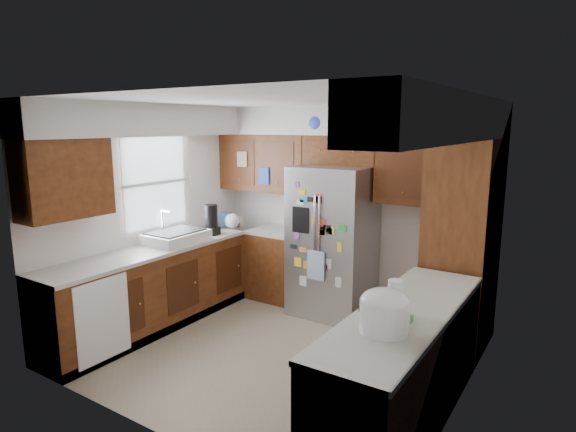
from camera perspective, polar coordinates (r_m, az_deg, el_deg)
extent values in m
plane|color=gray|center=(5.13, -1.39, -15.59)|extent=(3.60, 3.60, 0.00)
cube|color=white|center=(6.07, 7.12, 0.96)|extent=(3.60, 0.04, 2.50)
cube|color=white|center=(5.89, -16.05, 0.33)|extent=(0.04, 3.20, 2.50)
cube|color=white|center=(4.00, 20.40, -4.78)|extent=(0.04, 3.20, 2.50)
cube|color=white|center=(3.55, -16.32, -6.50)|extent=(3.60, 0.04, 2.50)
cube|color=white|center=(4.60, -1.53, 13.69)|extent=(3.60, 3.20, 0.02)
cube|color=silver|center=(5.81, 6.53, 11.20)|extent=(3.60, 0.38, 0.35)
cube|color=silver|center=(5.66, -15.34, 10.90)|extent=(0.38, 3.20, 0.35)
cube|color=silver|center=(3.91, 18.69, 10.93)|extent=(0.38, 3.20, 0.35)
cube|color=#3F1D0C|center=(6.43, -2.63, 6.31)|extent=(1.33, 0.34, 0.75)
cube|color=#3F1D0C|center=(5.44, 17.30, 5.01)|extent=(1.33, 0.34, 0.75)
cube|color=#3F1D0C|center=(5.01, -25.02, 4.03)|extent=(0.34, 0.85, 0.75)
cube|color=white|center=(5.90, -15.42, 3.82)|extent=(0.02, 0.90, 1.05)
cube|color=white|center=(5.87, -15.17, 3.80)|extent=(0.01, 1.02, 1.15)
cube|color=#1E4BB2|center=(6.24, -2.88, 4.78)|extent=(0.16, 0.02, 0.22)
cube|color=beige|center=(6.43, -5.45, 6.72)|extent=(0.16, 0.02, 0.20)
cube|color=#3F1D0C|center=(5.69, -15.91, -8.49)|extent=(0.60, 2.60, 0.88)
cube|color=#3F1D0C|center=(6.40, -0.93, -5.89)|extent=(0.75, 0.60, 0.88)
cube|color=beige|center=(5.55, -16.15, -4.00)|extent=(0.63, 2.60, 0.04)
cube|color=beige|center=(6.28, -0.95, -1.87)|extent=(0.75, 0.60, 0.04)
cube|color=black|center=(5.82, -15.70, -12.12)|extent=(0.60, 2.60, 0.10)
cube|color=white|center=(4.96, -21.05, -11.44)|extent=(0.01, 0.58, 0.80)
cube|color=#3F1D0C|center=(3.94, 13.52, -17.31)|extent=(0.60, 2.25, 0.88)
cube|color=beige|center=(3.75, 13.84, -11.09)|extent=(0.63, 2.25, 0.04)
cube|color=black|center=(4.14, 13.27, -22.09)|extent=(0.60, 2.25, 0.10)
cube|color=#3F1D0C|center=(5.20, 19.89, -3.24)|extent=(0.60, 0.90, 2.15)
cube|color=#9C9CA1|center=(5.79, 5.32, -3.01)|extent=(0.90, 0.75, 1.80)
cylinder|color=silver|center=(5.44, 3.15, -2.26)|extent=(0.02, 0.02, 0.90)
cylinder|color=silver|center=(5.41, 3.71, -2.34)|extent=(0.02, 0.02, 0.90)
cube|color=black|center=(5.51, 1.51, -0.48)|extent=(0.22, 0.01, 0.30)
cube|color=white|center=(5.50, 3.31, -5.88)|extent=(0.22, 0.01, 0.34)
cube|color=yellow|center=(5.37, 3.21, 1.72)|extent=(0.07, 0.00, 0.07)
cube|color=red|center=(5.35, 3.64, 2.07)|extent=(0.08, 0.00, 0.10)
cube|color=orange|center=(5.59, 2.32, -5.89)|extent=(0.11, 0.00, 0.09)
cube|color=#8C4C99|center=(5.38, 3.41, 0.71)|extent=(0.10, 0.00, 0.12)
cube|color=black|center=(5.63, 0.63, -3.64)|extent=(0.10, 0.00, 0.05)
cube|color=black|center=(5.39, 3.99, -1.79)|extent=(0.08, 0.00, 0.10)
cube|color=yellow|center=(5.33, 5.19, -1.75)|extent=(0.07, 0.00, 0.09)
cube|color=yellow|center=(5.45, 1.60, 2.86)|extent=(0.10, 0.00, 0.05)
cube|color=black|center=(5.39, 2.78, 1.97)|extent=(0.11, 0.00, 0.06)
cube|color=yellow|center=(5.33, 6.12, -3.70)|extent=(0.05, 0.00, 0.11)
cube|color=white|center=(5.68, 1.81, -7.71)|extent=(0.09, 0.00, 0.12)
cube|color=blue|center=(5.45, 1.86, 1.87)|extent=(0.11, 0.00, 0.05)
cube|color=white|center=(5.48, 1.46, 1.64)|extent=(0.09, 0.00, 0.06)
cube|color=#8C4C99|center=(5.47, 1.06, 3.78)|extent=(0.05, 0.00, 0.06)
cube|color=yellow|center=(5.40, 3.92, -1.97)|extent=(0.09, 0.00, 0.06)
cube|color=yellow|center=(5.65, 1.15, -5.49)|extent=(0.09, 0.00, 0.11)
cube|color=white|center=(5.44, 5.98, -7.82)|extent=(0.07, 0.00, 0.11)
cube|color=green|center=(5.27, 6.42, -1.47)|extent=(0.10, 0.00, 0.07)
cube|color=white|center=(5.44, 4.84, -5.68)|extent=(0.07, 0.00, 0.12)
cube|color=red|center=(5.37, 4.16, -0.91)|extent=(0.06, 0.00, 0.12)
cube|color=orange|center=(5.57, 1.79, -4.02)|extent=(0.10, 0.00, 0.05)
cube|color=black|center=(5.35, 4.92, -1.81)|extent=(0.07, 0.00, 0.07)
cube|color=#8C4C99|center=(5.57, 1.04, -2.31)|extent=(0.07, 0.00, 0.08)
cube|color=green|center=(5.35, 3.67, 1.95)|extent=(0.07, 0.00, 0.07)
cube|color=orange|center=(5.42, 3.14, -0.62)|extent=(0.07, 0.00, 0.09)
cube|color=black|center=(5.35, 4.65, -1.49)|extent=(0.10, 0.00, 0.08)
cube|color=#8C4C99|center=(5.48, 4.39, -6.10)|extent=(0.07, 0.00, 0.07)
cube|color=#3F1D0C|center=(5.83, 6.55, 7.76)|extent=(0.96, 0.34, 0.35)
sphere|color=blue|center=(5.88, 3.77, 10.96)|extent=(0.29, 0.29, 0.29)
cylinder|color=black|center=(5.70, 9.15, 10.20)|extent=(0.28, 0.28, 0.16)
ellipsoid|color=#333338|center=(5.70, 9.18, 11.01)|extent=(0.26, 0.26, 0.12)
cube|color=white|center=(5.79, -13.21, -2.43)|extent=(0.52, 0.70, 0.12)
cube|color=black|center=(5.78, -13.24, -1.81)|extent=(0.44, 0.60, 0.02)
cylinder|color=silver|center=(5.90, -14.63, -0.66)|extent=(0.02, 0.02, 0.30)
cylinder|color=silver|center=(5.84, -14.29, 0.52)|extent=(0.16, 0.02, 0.02)
cube|color=yellow|center=(5.53, -13.18, -3.48)|extent=(0.10, 0.18, 0.04)
cube|color=black|center=(6.10, -9.04, -1.72)|extent=(0.18, 0.14, 0.10)
cylinder|color=black|center=(6.06, -9.09, 0.03)|extent=(0.16, 0.16, 0.28)
cylinder|color=#9C9CA1|center=(6.36, -8.86, -0.74)|extent=(0.14, 0.14, 0.20)
sphere|color=white|center=(6.41, -6.66, -0.59)|extent=(0.20, 0.20, 0.20)
cube|color=#3F72B2|center=(6.61, -7.41, -0.35)|extent=(0.14, 0.10, 0.18)
cube|color=#BFB28C|center=(6.50, -5.83, -0.68)|extent=(0.10, 0.08, 0.14)
cylinder|color=white|center=(6.02, -10.85, -1.89)|extent=(0.08, 0.08, 0.11)
cylinder|color=white|center=(3.32, 11.37, -11.52)|extent=(0.33, 0.33, 0.22)
ellipsoid|color=white|center=(3.28, 11.44, -9.73)|extent=(0.32, 0.32, 0.14)
cube|color=black|center=(3.36, 8.90, -10.71)|extent=(0.04, 0.06, 0.04)
cylinder|color=white|center=(3.66, 12.57, -9.24)|extent=(0.11, 0.11, 0.24)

